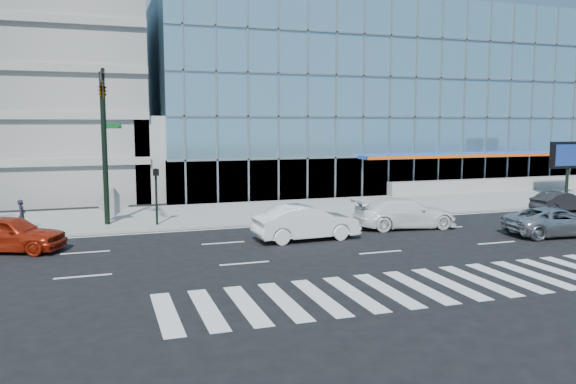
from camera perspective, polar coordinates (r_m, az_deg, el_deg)
name	(u,v)px	position (r m, az deg, el deg)	size (l,w,h in m)	color
ground	(342,235)	(28.01, 5.53, -4.36)	(160.00, 160.00, 0.00)	black
sidewalk	(290,210)	(35.33, 0.22, -1.84)	(120.00, 8.00, 0.15)	gray
theatre_building	(365,103)	(56.99, 7.82, 8.94)	(42.00, 26.00, 15.00)	#7AB0CB
ramp_block	(173,157)	(43.44, -11.63, 3.55)	(6.00, 8.00, 6.00)	gray
retaining_wall	(551,183)	(51.09, 25.18, 0.88)	(30.00, 0.80, 1.00)	gray
traffic_signal	(103,110)	(29.62, -18.25, 7.94)	(1.14, 5.74, 8.00)	black
ped_signal_post	(156,187)	(30.30, -13.25, 0.45)	(0.30, 0.33, 3.00)	black
marquee_sign	(568,156)	(46.95, 26.60, 3.28)	(3.20, 0.43, 4.00)	black
silver_suv	(556,222)	(30.58, 25.58, -2.73)	(2.31, 5.01, 1.39)	silver
white_suv	(405,213)	(30.22, 11.80, -2.12)	(2.21, 5.44, 1.58)	white
white_sedan	(306,222)	(26.61, 1.86, -3.11)	(1.75, 5.02, 1.65)	white
dark_sedan	(560,202)	(38.89, 25.94, -0.89)	(1.35, 3.87, 1.28)	black
red_sedan	(9,234)	(26.91, -26.46, -3.81)	(1.87, 4.66, 1.59)	#9E200C
pedestrian	(22,215)	(31.17, -25.42, -2.12)	(0.57, 0.37, 1.55)	black
tilted_panel	(112,204)	(32.60, -17.47, -1.16)	(1.30, 0.06, 1.30)	#9B9B9B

